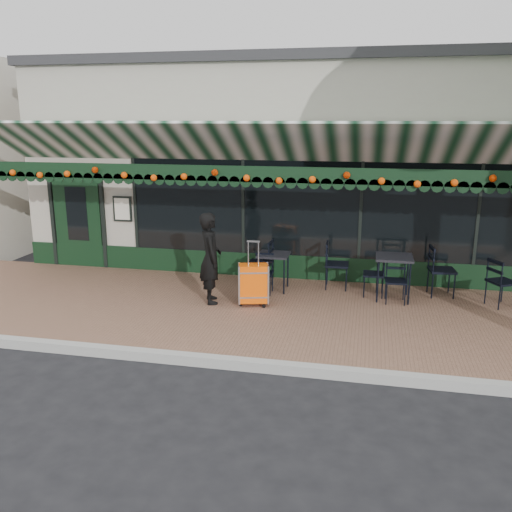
% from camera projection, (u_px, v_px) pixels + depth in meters
% --- Properties ---
extents(ground, '(80.00, 80.00, 0.00)m').
position_uv_depth(ground, '(248.00, 367.00, 7.67)').
color(ground, black).
rests_on(ground, ground).
extents(sidewalk, '(18.00, 4.00, 0.15)m').
position_uv_depth(sidewalk, '(273.00, 313.00, 9.54)').
color(sidewalk, brown).
rests_on(sidewalk, ground).
extents(curb, '(18.00, 0.16, 0.15)m').
position_uv_depth(curb, '(247.00, 364.00, 7.57)').
color(curb, '#9E9E99').
rests_on(curb, ground).
extents(restaurant_building, '(12.00, 9.60, 4.50)m').
position_uv_depth(restaurant_building, '(312.00, 162.00, 14.53)').
color(restaurant_building, '#A8A091').
rests_on(restaurant_building, ground).
extents(woman, '(0.60, 0.71, 1.65)m').
position_uv_depth(woman, '(211.00, 258.00, 9.72)').
color(woman, black).
rests_on(woman, sidewalk).
extents(suitcase, '(0.57, 0.40, 1.18)m').
position_uv_depth(suitcase, '(253.00, 284.00, 9.66)').
color(suitcase, '#FF5908').
rests_on(suitcase, sidewalk).
extents(cafe_table_a, '(0.66, 0.66, 0.82)m').
position_uv_depth(cafe_table_a, '(394.00, 261.00, 9.91)').
color(cafe_table_a, black).
rests_on(cafe_table_a, sidewalk).
extents(cafe_table_b, '(0.59, 0.59, 0.73)m').
position_uv_depth(cafe_table_b, '(274.00, 257.00, 10.47)').
color(cafe_table_b, black).
rests_on(cafe_table_b, sidewalk).
extents(chair_a_left, '(0.41, 0.41, 0.82)m').
position_uv_depth(chair_a_left, '(374.00, 275.00, 10.17)').
color(chair_a_left, black).
rests_on(chair_a_left, sidewalk).
extents(chair_a_right, '(0.54, 0.54, 0.97)m').
position_uv_depth(chair_a_right, '(442.00, 271.00, 10.16)').
color(chair_a_right, black).
rests_on(chair_a_right, sidewalk).
extents(chair_a_front, '(0.41, 0.41, 0.79)m').
position_uv_depth(chair_a_front, '(396.00, 282.00, 9.80)').
color(chair_a_front, black).
rests_on(chair_a_front, sidewalk).
extents(chair_a_extra, '(0.60, 0.60, 0.88)m').
position_uv_depth(chair_a_extra, '(502.00, 282.00, 9.60)').
color(chair_a_extra, black).
rests_on(chair_a_extra, sidewalk).
extents(chair_b_left, '(0.49, 0.49, 0.96)m').
position_uv_depth(chair_b_left, '(260.00, 263.00, 10.68)').
color(chair_b_left, black).
rests_on(chair_b_left, sidewalk).
extents(chair_b_right, '(0.48, 0.48, 0.94)m').
position_uv_depth(chair_b_right, '(337.00, 265.00, 10.62)').
color(chair_b_right, black).
rests_on(chair_b_right, sidewalk).
extents(chair_b_front, '(0.40, 0.40, 0.77)m').
position_uv_depth(chair_b_front, '(263.00, 274.00, 10.32)').
color(chair_b_front, black).
rests_on(chair_b_front, sidewalk).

